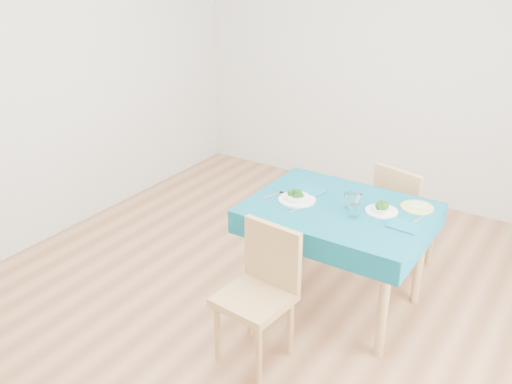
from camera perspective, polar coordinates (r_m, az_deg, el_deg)
The scene contains 16 objects.
room_shell at distance 3.54m, azimuth 0.00°, elevation 7.35°, with size 4.02×4.52×2.73m.
table at distance 3.94m, azimuth 8.00°, elevation -6.47°, with size 1.15×0.88×0.76m, color #09556A.
chair_near at distance 3.37m, azimuth -0.20°, elevation -9.76°, with size 0.39×0.43×0.98m, color tan.
chair_far at distance 4.47m, azimuth 14.86°, elevation -1.66°, with size 0.38×0.42×0.96m, color tan.
bowl_near at distance 3.81m, azimuth 4.14°, elevation -0.33°, with size 0.25×0.25×0.08m, color white, non-canonical shape.
bowl_far at distance 3.73m, azimuth 12.48°, elevation -1.54°, with size 0.21×0.21×0.06m, color white, non-canonical shape.
fork_near at distance 3.89m, azimuth 1.65°, elevation -0.34°, with size 0.02×0.19×0.00m, color silver.
knife_near at distance 3.72m, azimuth 4.52°, elevation -1.62°, with size 0.02×0.22×0.00m, color silver.
fork_far at distance 3.90m, azimuth 10.21°, elevation -0.62°, with size 0.02×0.16×0.00m, color silver.
knife_far at distance 3.69m, azimuth 15.80°, elevation -2.78°, with size 0.02×0.21×0.00m, color silver.
napkin_near at distance 3.97m, azimuth 5.39°, elevation 0.20°, with size 0.21×0.15×0.01m, color #0D5F75.
napkin_far at distance 3.59m, azimuth 14.57°, elevation -3.35°, with size 0.19×0.13×0.01m, color #0D5F75.
tumbler_center at distance 3.75m, azimuth 9.36°, elevation -0.83°, with size 0.08×0.08×0.10m, color white.
tumbler_side at distance 3.63m, azimuth 9.75°, elevation -1.90°, with size 0.06×0.06×0.08m, color white.
side_plate at distance 3.85m, azimuth 15.81°, elevation -1.48°, with size 0.21×0.21×0.01m, color #BECF64.
bread_slice at distance 3.85m, azimuth 15.84°, elevation -1.32°, with size 0.09×0.09×0.01m, color beige.
Camera 1 is at (1.85, -2.83, 2.39)m, focal length 40.00 mm.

